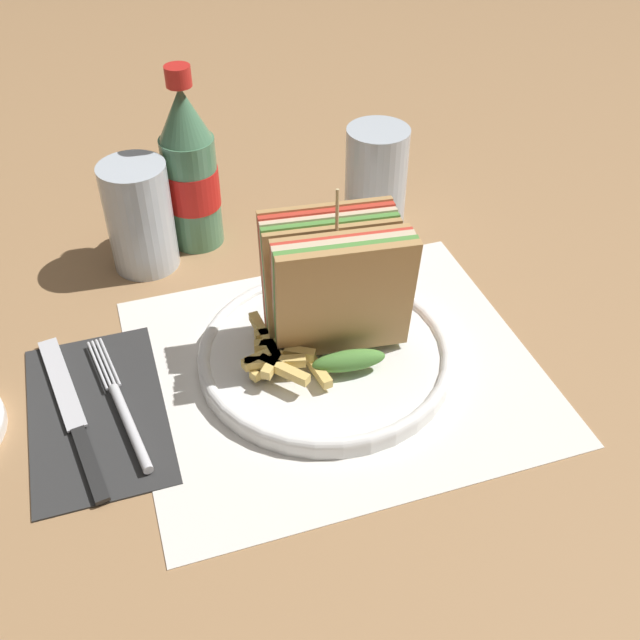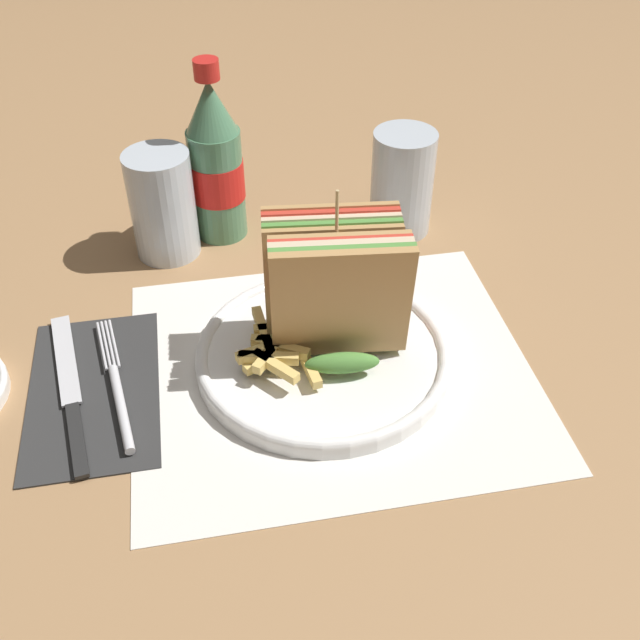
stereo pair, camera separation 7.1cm
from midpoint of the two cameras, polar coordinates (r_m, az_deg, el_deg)
ground_plane at (r=0.73m, az=5.01°, el=-3.08°), size 4.00×4.00×0.00m
placemat at (r=0.72m, az=3.75°, el=-3.90°), size 0.38×0.33×0.00m
plate_main at (r=0.72m, az=3.14°, el=-2.95°), size 0.24×0.24×0.02m
club_sandwich at (r=0.68m, az=4.19°, el=2.24°), size 0.13×0.11×0.17m
fries_pile at (r=0.70m, az=-0.27°, el=-2.27°), size 0.08×0.11×0.02m
napkin at (r=0.72m, az=-14.17°, el=-5.23°), size 0.12×0.21×0.00m
fork at (r=0.70m, az=-12.34°, el=-5.63°), size 0.04×0.18×0.01m
knife at (r=0.72m, az=-15.84°, el=-5.33°), size 0.05×0.21×0.00m
coke_bottle_near at (r=0.86m, az=-5.57°, el=11.64°), size 0.06×0.06×0.21m
glass_near at (r=0.89m, az=8.60°, el=10.23°), size 0.07×0.07×0.12m
glass_far at (r=0.85m, az=-9.50°, el=8.11°), size 0.07×0.07×0.12m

